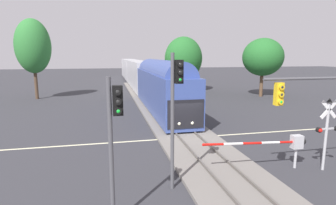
{
  "coord_description": "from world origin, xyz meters",
  "views": [
    {
      "loc": [
        -5.46,
        -18.34,
        5.95
      ],
      "look_at": [
        -0.58,
        3.73,
        2.0
      ],
      "focal_mm": 29.03,
      "sensor_mm": 36.0,
      "label": 1
    }
  ],
  "objects_px": {
    "crossing_signal_mast": "(327,127)",
    "traffic_signal_near_left": "(114,128)",
    "traffic_signal_near_right": "(334,100)",
    "pine_left_background": "(33,46)",
    "elm_centre_background": "(183,59)",
    "maple_right_background": "(263,57)",
    "crossing_gate_near": "(286,143)",
    "traffic_signal_median": "(175,100)",
    "commuter_train": "(140,74)"
  },
  "relations": [
    {
      "from": "commuter_train",
      "to": "pine_left_background",
      "type": "distance_m",
      "value": 17.21
    },
    {
      "from": "maple_right_background",
      "to": "commuter_train",
      "type": "bearing_deg",
      "value": 144.67
    },
    {
      "from": "traffic_signal_median",
      "to": "elm_centre_background",
      "type": "height_order",
      "value": "elm_centre_background"
    },
    {
      "from": "commuter_train",
      "to": "crossing_gate_near",
      "type": "bearing_deg",
      "value": -84.31
    },
    {
      "from": "traffic_signal_near_right",
      "to": "pine_left_background",
      "type": "xyz_separation_m",
      "value": [
        -19.74,
        29.6,
        3.18
      ]
    },
    {
      "from": "crossing_gate_near",
      "to": "traffic_signal_median",
      "type": "xyz_separation_m",
      "value": [
        -6.17,
        -0.82,
        2.63
      ]
    },
    {
      "from": "commuter_train",
      "to": "crossing_gate_near",
      "type": "xyz_separation_m",
      "value": [
        3.49,
        -35.05,
        -1.33
      ]
    },
    {
      "from": "traffic_signal_median",
      "to": "commuter_train",
      "type": "bearing_deg",
      "value": 85.72
    },
    {
      "from": "pine_left_background",
      "to": "commuter_train",
      "type": "bearing_deg",
      "value": 24.88
    },
    {
      "from": "traffic_signal_near_right",
      "to": "elm_centre_background",
      "type": "bearing_deg",
      "value": 86.49
    },
    {
      "from": "traffic_signal_median",
      "to": "traffic_signal_near_left",
      "type": "bearing_deg",
      "value": -141.39
    },
    {
      "from": "crossing_gate_near",
      "to": "elm_centre_background",
      "type": "height_order",
      "value": "elm_centre_background"
    },
    {
      "from": "crossing_signal_mast",
      "to": "traffic_signal_median",
      "type": "distance_m",
      "value": 8.26
    },
    {
      "from": "pine_left_background",
      "to": "elm_centre_background",
      "type": "distance_m",
      "value": 22.05
    },
    {
      "from": "crossing_gate_near",
      "to": "traffic_signal_median",
      "type": "height_order",
      "value": "traffic_signal_median"
    },
    {
      "from": "traffic_signal_near_left",
      "to": "pine_left_background",
      "type": "distance_m",
      "value": 32.67
    },
    {
      "from": "traffic_signal_median",
      "to": "pine_left_background",
      "type": "bearing_deg",
      "value": 113.28
    },
    {
      "from": "crossing_signal_mast",
      "to": "elm_centre_background",
      "type": "distance_m",
      "value": 31.97
    },
    {
      "from": "traffic_signal_median",
      "to": "elm_centre_background",
      "type": "bearing_deg",
      "value": 73.76
    },
    {
      "from": "commuter_train",
      "to": "crossing_gate_near",
      "type": "distance_m",
      "value": 35.25
    },
    {
      "from": "commuter_train",
      "to": "elm_centre_background",
      "type": "bearing_deg",
      "value": -29.86
    },
    {
      "from": "commuter_train",
      "to": "crossing_gate_near",
      "type": "height_order",
      "value": "commuter_train"
    },
    {
      "from": "traffic_signal_near_right",
      "to": "crossing_signal_mast",
      "type": "bearing_deg",
      "value": 52.43
    },
    {
      "from": "traffic_signal_near_left",
      "to": "maple_right_background",
      "type": "xyz_separation_m",
      "value": [
        21.6,
        26.44,
        2.13
      ]
    },
    {
      "from": "pine_left_background",
      "to": "elm_centre_background",
      "type": "bearing_deg",
      "value": 8.32
    },
    {
      "from": "traffic_signal_near_left",
      "to": "elm_centre_background",
      "type": "xyz_separation_m",
      "value": [
        11.98,
        34.15,
        1.86
      ]
    },
    {
      "from": "commuter_train",
      "to": "traffic_signal_median",
      "type": "distance_m",
      "value": 35.99
    },
    {
      "from": "traffic_signal_median",
      "to": "maple_right_background",
      "type": "bearing_deg",
      "value": 52.07
    },
    {
      "from": "crossing_signal_mast",
      "to": "traffic_signal_near_left",
      "type": "relative_size",
      "value": 0.73
    },
    {
      "from": "traffic_signal_median",
      "to": "pine_left_background",
      "type": "xyz_separation_m",
      "value": [
        -12.42,
        28.86,
        3.07
      ]
    },
    {
      "from": "crossing_gate_near",
      "to": "elm_centre_background",
      "type": "bearing_deg",
      "value": 84.21
    },
    {
      "from": "pine_left_background",
      "to": "maple_right_background",
      "type": "bearing_deg",
      "value": -8.23
    },
    {
      "from": "crossing_signal_mast",
      "to": "maple_right_background",
      "type": "relative_size",
      "value": 0.46
    },
    {
      "from": "maple_right_background",
      "to": "elm_centre_background",
      "type": "bearing_deg",
      "value": 141.27
    },
    {
      "from": "traffic_signal_near_right",
      "to": "elm_centre_background",
      "type": "xyz_separation_m",
      "value": [
        2.01,
        32.78,
        1.46
      ]
    },
    {
      "from": "crossing_signal_mast",
      "to": "elm_centre_background",
      "type": "height_order",
      "value": "elm_centre_background"
    },
    {
      "from": "commuter_train",
      "to": "crossing_signal_mast",
      "type": "relative_size",
      "value": 15.92
    },
    {
      "from": "crossing_gate_near",
      "to": "traffic_signal_median",
      "type": "distance_m",
      "value": 6.76
    },
    {
      "from": "crossing_gate_near",
      "to": "maple_right_background",
      "type": "bearing_deg",
      "value": 61.46
    },
    {
      "from": "commuter_train",
      "to": "elm_centre_background",
      "type": "xyz_separation_m",
      "value": [
        6.66,
        -3.82,
        2.65
      ]
    },
    {
      "from": "traffic_signal_near_right",
      "to": "pine_left_background",
      "type": "distance_m",
      "value": 35.72
    },
    {
      "from": "traffic_signal_near_left",
      "to": "traffic_signal_near_right",
      "type": "height_order",
      "value": "traffic_signal_near_left"
    },
    {
      "from": "crossing_gate_near",
      "to": "pine_left_background",
      "type": "relative_size",
      "value": 0.54
    },
    {
      "from": "crossing_gate_near",
      "to": "pine_left_background",
      "type": "distance_m",
      "value": 34.12
    },
    {
      "from": "traffic_signal_near_right",
      "to": "traffic_signal_median",
      "type": "height_order",
      "value": "traffic_signal_median"
    },
    {
      "from": "maple_right_background",
      "to": "crossing_signal_mast",
      "type": "bearing_deg",
      "value": -114.32
    },
    {
      "from": "traffic_signal_near_left",
      "to": "traffic_signal_median",
      "type": "xyz_separation_m",
      "value": [
        2.64,
        2.11,
        0.51
      ]
    },
    {
      "from": "traffic_signal_near_left",
      "to": "maple_right_background",
      "type": "height_order",
      "value": "maple_right_background"
    },
    {
      "from": "crossing_gate_near",
      "to": "traffic_signal_median",
      "type": "bearing_deg",
      "value": -172.44
    },
    {
      "from": "elm_centre_background",
      "to": "maple_right_background",
      "type": "bearing_deg",
      "value": -38.73
    }
  ]
}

